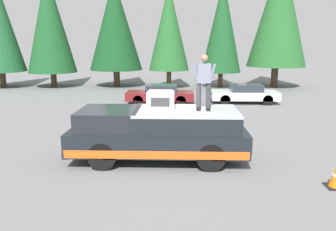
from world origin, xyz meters
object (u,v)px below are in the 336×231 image
object	(u,v)px
person_on_truck_bed	(204,81)
parked_car_maroon	(160,94)
compressor_unit	(161,100)
pickup_truck	(158,134)
traffic_cone	(336,177)
parked_car_silver	(245,94)

from	to	relation	value
person_on_truck_bed	parked_car_maroon	xyz separation A→B (m)	(9.98, 1.88, -1.97)
compressor_unit	pickup_truck	bearing A→B (deg)	158.27
compressor_unit	traffic_cone	distance (m)	5.35
person_on_truck_bed	traffic_cone	world-z (taller)	person_on_truck_bed
pickup_truck	parked_car_silver	world-z (taller)	pickup_truck
parked_car_maroon	traffic_cone	world-z (taller)	parked_car_maroon
pickup_truck	traffic_cone	bearing A→B (deg)	-111.80
compressor_unit	parked_car_maroon	bearing A→B (deg)	3.28
person_on_truck_bed	traffic_cone	bearing A→B (deg)	-119.01
compressor_unit	parked_car_maroon	world-z (taller)	compressor_unit
pickup_truck	traffic_cone	world-z (taller)	pickup_truck
compressor_unit	person_on_truck_bed	world-z (taller)	person_on_truck_bed
pickup_truck	parked_car_maroon	bearing A→B (deg)	2.80
person_on_truck_bed	parked_car_silver	size ratio (longest dim) A/B	0.41
pickup_truck	compressor_unit	xyz separation A→B (m)	(0.19, -0.07, 1.05)
compressor_unit	parked_car_maroon	distance (m)	9.86
pickup_truck	traffic_cone	distance (m)	5.13
compressor_unit	traffic_cone	bearing A→B (deg)	-114.04
compressor_unit	traffic_cone	world-z (taller)	compressor_unit
person_on_truck_bed	compressor_unit	bearing A→B (deg)	80.17
parked_car_silver	traffic_cone	size ratio (longest dim) A/B	6.61
parked_car_silver	traffic_cone	world-z (taller)	parked_car_silver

